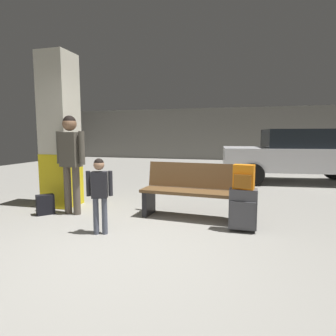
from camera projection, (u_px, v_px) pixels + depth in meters
name	position (u px, v px, depth m)	size (l,w,h in m)	color
ground_plane	(187.00, 191.00, 7.09)	(18.00, 18.00, 0.10)	gray
garage_back_wall	(221.00, 134.00, 15.40)	(18.00, 0.12, 2.80)	slate
structural_pillar	(60.00, 132.00, 5.34)	(0.57, 0.57, 2.84)	yellow
bench	(191.00, 191.00, 4.64)	(1.63, 0.63, 0.89)	brown
suitcase	(243.00, 209.00, 3.98)	(0.38, 0.23, 0.60)	#4C4C51
backpack_bright	(244.00, 177.00, 3.93)	(0.30, 0.23, 0.34)	orange
child	(99.00, 188.00, 3.83)	(0.34, 0.20, 1.04)	#4C5160
adult	(71.00, 154.00, 4.79)	(0.57, 0.24, 1.67)	brown
backpack_dark_floor	(45.00, 205.00, 4.86)	(0.31, 0.32, 0.34)	black
parked_car_near	(298.00, 154.00, 8.10)	(4.26, 2.13, 1.51)	silver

